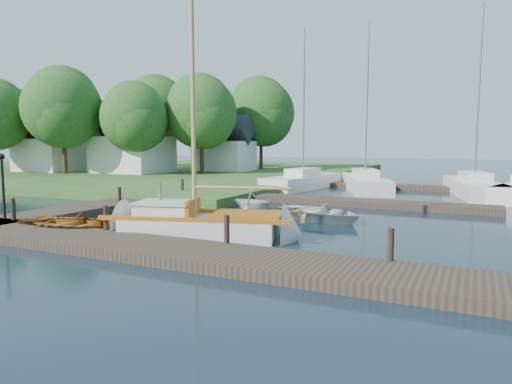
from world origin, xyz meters
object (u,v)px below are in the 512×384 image
at_px(tree_1, 63,108).
at_px(tree_3, 202,112).
at_px(mooring_post_1, 106,218).
at_px(marina_boat_1, 365,182).
at_px(tender_c, 319,210).
at_px(mooring_post_2, 227,229).
at_px(mooring_post_4, 119,196).
at_px(tree_7, 261,112).
at_px(marina_boat_3, 474,186).
at_px(tree_5, 84,121).
at_px(dinghy, 72,221).
at_px(tree_4, 156,111).
at_px(tree_6, 12,119).
at_px(mooring_post_5, 182,186).
at_px(mooring_post_3, 391,244).
at_px(house_b, 51,147).
at_px(tree_2, 135,117).
at_px(sailboat, 205,227).
at_px(house_c, 224,149).
at_px(house_a, 133,145).
at_px(tender_a, 171,204).
at_px(mooring_post_0, 13,209).
at_px(marina_boat_0, 303,180).
at_px(tender_b, 253,199).

xyz_separation_m(tree_1, tree_3, (10.00, 6.00, -0.28)).
height_order(mooring_post_1, marina_boat_1, marina_boat_1).
bearing_deg(tender_c, mooring_post_2, -164.60).
relative_size(mooring_post_4, tree_7, 0.09).
distance_m(marina_boat_3, tree_5, 38.48).
bearing_deg(dinghy, tree_4, 26.95).
bearing_deg(mooring_post_1, tree_6, 147.47).
distance_m(mooring_post_5, marina_boat_1, 12.39).
bearing_deg(tree_1, marina_boat_3, 3.65).
xyz_separation_m(tree_3, tree_7, (2.00, 8.00, 0.39)).
bearing_deg(mooring_post_3, house_b, 150.80).
xyz_separation_m(tree_2, tree_5, (-12.00, 6.00, 0.17)).
height_order(sailboat, house_c, sailboat).
relative_size(mooring_post_3, tree_2, 0.10).
bearing_deg(house_a, mooring_post_1, -51.01).
xyz_separation_m(mooring_post_5, tender_a, (2.49, -4.44, -0.30)).
bearing_deg(tree_7, mooring_post_1, -73.84).
distance_m(mooring_post_3, tree_6, 47.24).
height_order(mooring_post_0, house_b, house_b).
relative_size(mooring_post_0, sailboat, 0.08).
bearing_deg(tree_3, tender_c, -45.72).
height_order(mooring_post_5, tender_c, mooring_post_5).
distance_m(sailboat, marina_boat_1, 17.80).
relative_size(tree_2, tree_7, 0.83).
bearing_deg(marina_boat_0, tender_c, -148.35).
bearing_deg(marina_boat_3, house_b, 77.91).
bearing_deg(tree_7, mooring_post_5, -76.64).
xyz_separation_m(mooring_post_5, tender_c, (9.11, -3.46, -0.30)).
height_order(marina_boat_1, tree_3, marina_boat_1).
xyz_separation_m(tender_c, house_b, (-30.11, 12.46, 2.38)).
distance_m(house_c, tree_7, 5.79).
xyz_separation_m(house_a, tree_3, (6.00, 2.05, 2.85)).
bearing_deg(marina_boat_1, tender_c, 163.66).
bearing_deg(mooring_post_0, marina_boat_3, 51.44).
bearing_deg(house_c, tender_a, -66.12).
xyz_separation_m(mooring_post_3, marina_boat_3, (1.71, 19.07, -0.13)).
bearing_deg(mooring_post_1, house_c, 112.17).
bearing_deg(tree_6, mooring_post_3, -26.62).
relative_size(marina_boat_1, tree_2, 1.40).
bearing_deg(mooring_post_0, tree_4, 118.19).
bearing_deg(mooring_post_3, tree_2, 141.56).
xyz_separation_m(mooring_post_1, tender_b, (1.49, 7.77, -0.15)).
xyz_separation_m(tree_1, tree_7, (12.00, 14.00, 0.11)).
height_order(tree_2, tree_4, tree_4).
relative_size(mooring_post_4, tree_6, 0.09).
bearing_deg(tree_4, marina_boat_1, -18.42).
xyz_separation_m(mooring_post_1, tree_1, (-21.00, 17.05, 5.39)).
relative_size(marina_boat_0, tree_4, 1.11).
relative_size(dinghy, tree_4, 0.40).
relative_size(mooring_post_4, house_b, 0.14).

